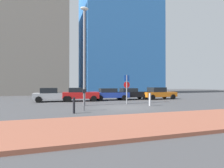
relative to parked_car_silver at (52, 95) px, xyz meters
The scene contains 14 objects.
ground_plane 8.88m from the parked_car_silver, 52.89° to the right, with size 120.00×120.00×0.00m, color #424244.
sidewalk_brick 14.27m from the parked_car_silver, 68.00° to the right, with size 40.00×4.31×0.14m, color #93513D.
parked_car_silver is the anchor object (origin of this frame).
parked_car_red 2.98m from the parked_car_silver, ahead, with size 4.04×2.28×1.49m.
parked_car_blue 6.57m from the parked_car_silver, ahead, with size 4.33×2.28×1.41m.
parked_car_black 9.36m from the parked_car_silver, ahead, with size 4.33×2.18×1.41m.
parked_car_orange 12.87m from the parked_car_silver, ahead, with size 4.46×2.12×1.50m.
parking_sign_post 8.31m from the parked_car_silver, 35.63° to the right, with size 0.60×0.10×2.74m.
parking_meter 8.42m from the parked_car_silver, 75.14° to the right, with size 0.18×0.14×1.50m.
street_lamp 6.98m from the parked_car_silver, 60.98° to the right, with size 0.70×0.36×8.60m.
traffic_bollard_near 10.52m from the parked_car_silver, 40.30° to the right, with size 0.17×0.17×1.10m, color #B7B7BC.
traffic_bollard_mid 9.10m from the parked_car_silver, 81.19° to the right, with size 0.15×0.15×1.00m, color black.
building_colorful_midrise 27.65m from the parked_car_silver, 52.23° to the left, with size 17.08×12.21×29.07m, color #3372BF.
building_under_construction 21.57m from the parked_car_silver, 102.51° to the left, with size 14.15×11.64×20.65m, color gray.
Camera 1 is at (-5.16, -13.34, 1.76)m, focal length 28.77 mm.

